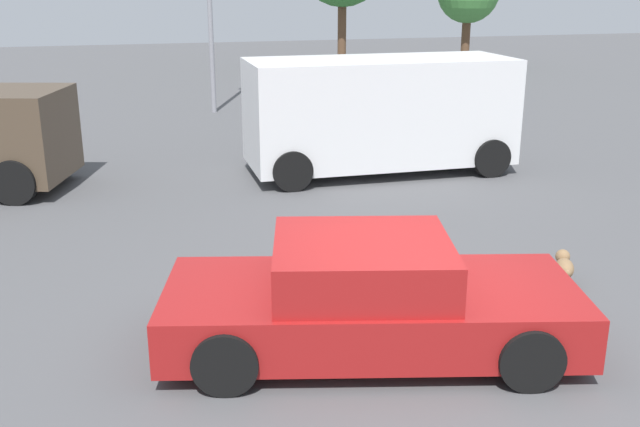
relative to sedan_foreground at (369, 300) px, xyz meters
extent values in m
plane|color=#515154|center=(0.23, -0.13, -0.57)|extent=(80.00, 80.00, 0.00)
cube|color=maroon|center=(0.02, -0.01, -0.13)|extent=(4.60, 2.76, 0.57)
cube|color=maroon|center=(-0.07, 0.02, 0.41)|extent=(2.15, 2.02, 0.50)
cube|color=slate|center=(0.75, -0.19, 0.41)|extent=(0.42, 1.48, 0.42)
cube|color=slate|center=(-0.90, 0.23, 0.41)|extent=(0.42, 1.48, 0.42)
cylinder|color=black|center=(1.63, 0.45, -0.25)|extent=(0.67, 0.37, 0.64)
cylinder|color=black|center=(1.23, -1.17, -0.25)|extent=(0.67, 0.37, 0.64)
cylinder|color=black|center=(-1.18, 1.16, -0.25)|extent=(0.67, 0.37, 0.64)
cylinder|color=black|center=(-1.59, -0.46, -0.25)|extent=(0.67, 0.37, 0.64)
ellipsoid|color=olive|center=(2.99, 0.95, -0.34)|extent=(0.40, 0.48, 0.23)
sphere|color=olive|center=(3.11, 1.18, -0.27)|extent=(0.19, 0.19, 0.19)
sphere|color=olive|center=(3.14, 1.24, -0.28)|extent=(0.08, 0.08, 0.08)
cylinder|color=olive|center=(2.99, 1.10, -0.50)|extent=(0.06, 0.06, 0.13)
cylinder|color=olive|center=(3.11, 1.04, -0.50)|extent=(0.06, 0.06, 0.13)
cylinder|color=olive|center=(2.87, 0.86, -0.50)|extent=(0.06, 0.06, 0.13)
cylinder|color=olive|center=(2.99, 0.81, -0.50)|extent=(0.06, 0.06, 0.13)
sphere|color=olive|center=(2.88, 0.73, -0.30)|extent=(0.11, 0.11, 0.11)
cube|color=white|center=(2.69, 7.13, 0.68)|extent=(5.27, 2.08, 2.06)
cube|color=slate|center=(0.11, 7.17, 1.13)|extent=(0.07, 1.71, 0.82)
cylinder|color=black|center=(0.65, 6.20, -0.19)|extent=(0.76, 0.26, 0.76)
cylinder|color=black|center=(0.68, 8.12, -0.19)|extent=(0.76, 0.26, 0.76)
cylinder|color=black|center=(4.70, 6.15, -0.19)|extent=(0.76, 0.26, 0.76)
cylinder|color=black|center=(4.72, 8.07, -0.19)|extent=(0.76, 0.26, 0.76)
cylinder|color=black|center=(-4.20, 6.65, -0.17)|extent=(0.84, 0.47, 0.80)
cylinder|color=black|center=(-3.68, 8.42, -0.17)|extent=(0.84, 0.47, 0.80)
cylinder|color=brown|center=(7.27, 24.59, 0.96)|extent=(0.37, 0.37, 3.06)
cylinder|color=brown|center=(12.91, 24.09, 0.53)|extent=(0.38, 0.38, 2.20)
camera|label=1|loc=(-2.38, -6.66, 3.20)|focal=41.37mm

